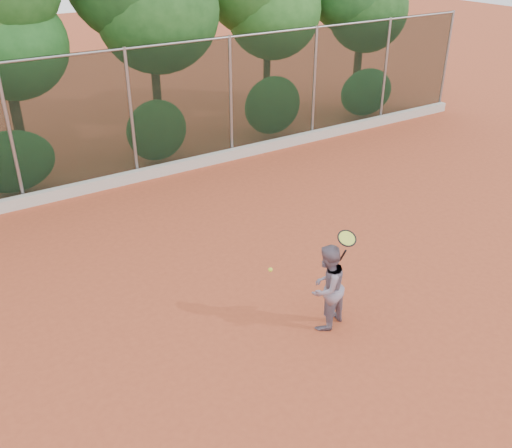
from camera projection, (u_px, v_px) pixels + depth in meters
ground at (285, 306)px, 10.43m from camera, size 80.00×80.00×0.00m
concrete_curb at (140, 175)px, 15.43m from camera, size 24.00×0.20×0.30m
tennis_player at (327, 287)px, 9.57m from camera, size 0.91×0.80×1.57m
chainlink_fence at (131, 112)px, 14.76m from camera, size 24.09×0.09×3.50m
foliage_backdrop at (72, 1)px, 14.77m from camera, size 23.70×3.63×7.55m
tennis_racket at (346, 240)px, 9.15m from camera, size 0.39×0.36×0.59m
tennis_ball_in_flight at (270, 270)px, 8.57m from camera, size 0.07×0.07×0.07m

